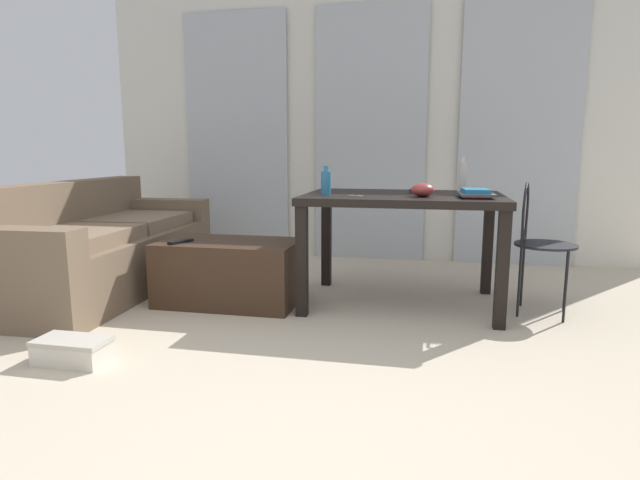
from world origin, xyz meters
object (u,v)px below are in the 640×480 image
at_px(book_stack, 475,193).
at_px(bowl, 423,190).
at_px(couch, 99,249).
at_px(shoebox, 73,350).
at_px(scissors, 354,196).
at_px(craft_table, 403,209).
at_px(wire_chair, 536,233).
at_px(tv_remote_on_table, 419,190).
at_px(tv_remote_primary, 181,242).
at_px(bottle_far, 326,182).
at_px(bottle_near, 462,176).
at_px(coffee_table, 229,272).

bearing_deg(book_stack, bowl, -178.54).
height_order(couch, shoebox, couch).
relative_size(bowl, scissors, 1.49).
xyz_separation_m(craft_table, bowl, (0.13, -0.17, 0.14)).
bearing_deg(couch, bowl, -1.86).
relative_size(wire_chair, book_stack, 2.78).
bearing_deg(wire_chair, couch, -178.81).
relative_size(tv_remote_on_table, tv_remote_primary, 1.01).
height_order(tv_remote_on_table, scissors, tv_remote_on_table).
bearing_deg(craft_table, couch, -177.70).
relative_size(wire_chair, scissors, 8.75).
xyz_separation_m(craft_table, wire_chair, (0.84, -0.03, -0.13)).
xyz_separation_m(bottle_far, bowl, (0.63, -0.03, -0.04)).
xyz_separation_m(book_stack, tv_remote_primary, (-1.90, -0.20, -0.34)).
xyz_separation_m(wire_chair, bowl, (-0.72, -0.14, 0.27)).
bearing_deg(tv_remote_primary, shoebox, -72.53).
bearing_deg(shoebox, book_stack, 31.25).
distance_m(couch, tv_remote_on_table, 2.42).
relative_size(bottle_far, tv_remote_on_table, 1.02).
xyz_separation_m(bowl, scissors, (-0.43, -0.03, -0.04)).
distance_m(tv_remote_on_table, scissors, 0.58).
distance_m(couch, tv_remote_primary, 0.86).
relative_size(bottle_near, shoebox, 0.70).
bearing_deg(bottle_far, scissors, -17.57).
distance_m(bottle_far, shoebox, 1.78).
relative_size(couch, shoebox, 5.83).
xyz_separation_m(couch, tv_remote_primary, (0.81, -0.27, 0.13)).
height_order(coffee_table, bowl, bowl).
relative_size(book_stack, shoebox, 0.85).
xyz_separation_m(bottle_far, shoebox, (-1.04, -1.23, -0.77)).
bearing_deg(coffee_table, tv_remote_on_table, 19.38).
height_order(couch, book_stack, couch).
bearing_deg(couch, shoebox, -60.47).
relative_size(couch, book_stack, 6.84).
relative_size(book_stack, tv_remote_primary, 1.66).
bearing_deg(tv_remote_primary, bottle_near, 42.97).
relative_size(bowl, book_stack, 0.47).
xyz_separation_m(coffee_table, book_stack, (1.61, 0.06, 0.57)).
relative_size(bottle_far, tv_remote_primary, 1.03).
bearing_deg(bowl, craft_table, 127.38).
distance_m(craft_table, wire_chair, 0.85).
height_order(tv_remote_on_table, tv_remote_primary, tv_remote_on_table).
xyz_separation_m(couch, bottle_far, (1.76, -0.05, 0.52)).
height_order(bottle_near, tv_remote_primary, bottle_near).
distance_m(coffee_table, shoebox, 1.21).
distance_m(coffee_table, bottle_near, 1.78).
distance_m(bottle_far, scissors, 0.22).
height_order(bowl, tv_remote_primary, bowl).
xyz_separation_m(craft_table, shoebox, (-1.54, -1.37, -0.60)).
relative_size(bottle_near, bottle_far, 1.31).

